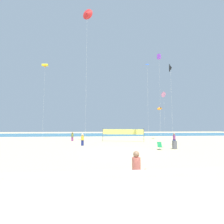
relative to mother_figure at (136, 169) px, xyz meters
The scene contains 19 objects.
ground_plane 10.17m from the mother_figure, 86.76° to the left, with size 120.00×120.00×0.00m, color beige.
ocean_band 46.01m from the mother_figure, 89.29° to the left, with size 120.00×20.00×0.01m, color teal.
boardwalk_ledge 1.28m from the mother_figure, 62.25° to the right, with size 28.00×0.44×1.06m, color beige.
mother_figure is the anchor object (origin of this frame).
toddler_figure 0.63m from the mother_figure, 17.27° to the left, with size 0.19×0.19×0.84m.
beachgoer_plum_shirt 18.82m from the mother_figure, 58.90° to the left, with size 0.39×0.39×1.69m.
beachgoer_mustard_shirt 16.54m from the mother_figure, 103.30° to the left, with size 0.39×0.39×1.69m.
beachgoer_olive_shirt 23.76m from the mother_figure, 105.24° to the left, with size 0.39×0.39×1.70m.
folding_beach_chair 12.68m from the mother_figure, 63.74° to the left, with size 0.52×0.65×0.89m.
trash_barrel 13.94m from the mother_figure, 57.08° to the left, with size 0.58×0.58×0.98m, color #595960.
volleyball_net 21.58m from the mother_figure, 82.46° to the left, with size 7.18×1.87×2.40m.
beach_handbag 12.47m from the mother_figure, 66.54° to the left, with size 0.30×0.15×0.24m, color white.
kite_pink_delta 32.77m from the mother_figure, 64.38° to the left, with size 0.84×1.29×10.69m.
kite_red_delta 25.76m from the mother_figure, 101.66° to the left, with size 1.67×1.07×21.07m.
kite_yellow_tube 32.76m from the mother_figure, 115.61° to the left, with size 1.26×0.55×15.71m.
kite_blue_diamond 20.05m from the mother_figure, 70.13° to the left, with size 0.63×0.63×12.25m.
kite_black_delta 27.84m from the mother_figure, 60.60° to the left, with size 1.07×1.70×14.65m.
kite_orange_inflatable 27.45m from the mother_figure, 65.92° to the left, with size 1.56×1.22×6.72m.
kite_violet_box 25.89m from the mother_figure, 65.06° to the left, with size 0.71×0.71×15.52m.
Camera 1 is at (-2.30, -17.22, 2.74)m, focal length 25.73 mm.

